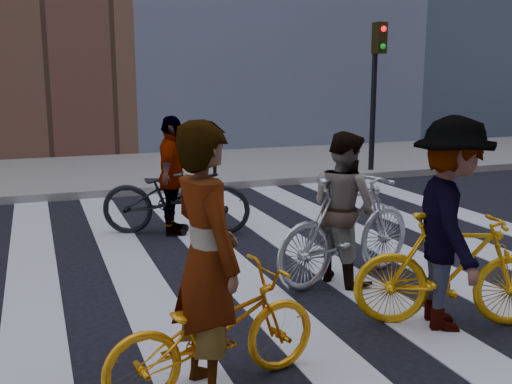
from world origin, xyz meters
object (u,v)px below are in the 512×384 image
traffic_signal (376,73)px  bike_silver_mid (347,228)px  bike_yellow_right (452,270)px  bike_dark_rear (176,196)px  rider_rear (172,176)px  rider_left (207,260)px  rider_mid (344,208)px  bike_yellow_left (215,331)px  rider_right (450,224)px

traffic_signal → bike_silver_mid: traffic_signal is taller
bike_yellow_right → bike_dark_rear: bike_dark_rear is taller
bike_silver_mid → rider_rear: (-1.36, 2.59, 0.25)m
traffic_signal → bike_dark_rear: size_ratio=1.58×
rider_left → rider_mid: rider_left is taller
traffic_signal → bike_dark_rear: 6.36m
rider_rear → rider_mid: bearing=-131.3°
bike_yellow_left → rider_mid: size_ratio=1.01×
traffic_signal → bike_yellow_right: traffic_signal is taller
traffic_signal → rider_rear: (-5.24, -3.24, -1.44)m
bike_yellow_right → bike_silver_mid: bearing=34.7°
traffic_signal → rider_mid: (-3.93, -5.83, -1.45)m
bike_yellow_left → rider_right: rider_right is taller
bike_silver_mid → rider_rear: bearing=11.6°
bike_silver_mid → bike_yellow_right: bike_silver_mid is taller
rider_right → bike_silver_mid: bearing=32.8°
bike_silver_mid → rider_rear: size_ratio=1.17×
bike_yellow_left → bike_silver_mid: (2.02, 1.73, 0.15)m
bike_dark_rear → rider_left: 4.40m
bike_yellow_left → bike_dark_rear: bike_dark_rear is taller
traffic_signal → rider_mid: bearing=-124.0°
rider_rear → rider_left: bearing=-167.6°
bike_silver_mid → rider_rear: rider_rear is taller
bike_yellow_right → rider_right: bearing=113.1°
bike_yellow_right → rider_mid: 1.47m
bike_dark_rear → traffic_signal: bearing=-36.2°
rider_rear → bike_yellow_left: bearing=-166.9°
bike_yellow_left → bike_yellow_right: bike_yellow_right is taller
rider_left → rider_rear: 4.37m
bike_yellow_left → rider_left: 0.54m
bike_yellow_left → rider_mid: bearing=-59.1°
bike_yellow_right → bike_dark_rear: size_ratio=0.83×
rider_mid → rider_left: bearing=114.3°
rider_mid → bike_yellow_right: bearing=177.4°
bike_silver_mid → rider_mid: rider_mid is taller
rider_mid → rider_rear: bearing=10.7°
bike_silver_mid → rider_mid: size_ratio=1.19×
traffic_signal → rider_mid: 7.18m
rider_right → rider_rear: bearing=45.0°
bike_yellow_left → bike_dark_rear: bearing=-19.7°
bike_yellow_left → rider_mid: rider_mid is taller
bike_yellow_left → rider_right: size_ratio=0.88×
rider_left → bike_silver_mid: bearing=-60.5°
traffic_signal → rider_mid: traffic_signal is taller
bike_silver_mid → rider_left: size_ratio=1.01×
bike_silver_mid → bike_yellow_right: bearing=175.5°
bike_yellow_left → bike_yellow_right: size_ratio=0.96×
rider_mid → rider_right: rider_right is taller
rider_right → traffic_signal: bearing=-3.6°
bike_yellow_right → rider_left: bearing=120.9°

